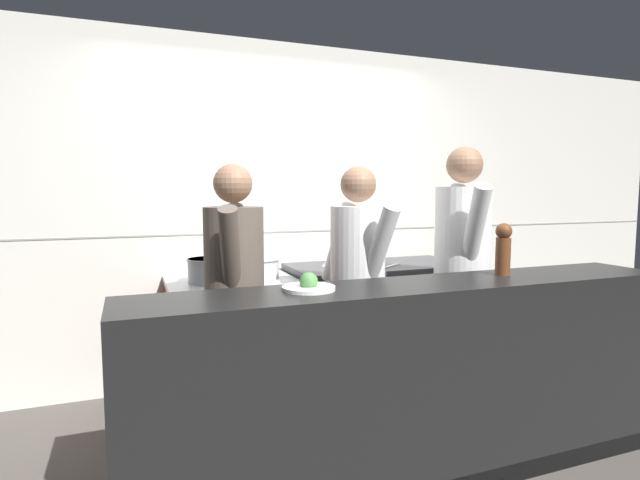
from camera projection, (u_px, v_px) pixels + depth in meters
ground_plane at (350, 459)px, 2.74m from camera, size 14.00×14.00×0.00m
wall_back_tiled at (277, 213)px, 3.92m from camera, size 8.00×0.06×2.60m
oven_range at (233, 341)px, 3.47m from camera, size 0.87×0.71×0.86m
prep_counter at (378, 322)px, 3.88m from camera, size 1.36×0.65×0.91m
pass_counter at (419, 383)px, 2.53m from camera, size 2.90×0.45×1.01m
stock_pot at (208, 270)px, 3.32m from camera, size 0.28×0.28×0.16m
sauce_pot at (255, 267)px, 3.51m from camera, size 0.35×0.35×0.14m
mixing_bowl_steel at (338, 260)px, 3.77m from camera, size 0.24×0.24×0.08m
chefs_knife at (384, 267)px, 3.65m from camera, size 0.33×0.23×0.02m
plated_dish_main at (309, 286)px, 2.31m from camera, size 0.25×0.25×0.09m
pepper_mill at (503, 248)px, 2.71m from camera, size 0.09×0.09×0.29m
chef_head_cook at (235, 294)px, 2.78m from camera, size 0.41×0.70×1.62m
chef_sous at (357, 286)px, 3.00m from camera, size 0.39×0.71×1.62m
chef_line at (462, 267)px, 3.25m from camera, size 0.45×0.76×1.75m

